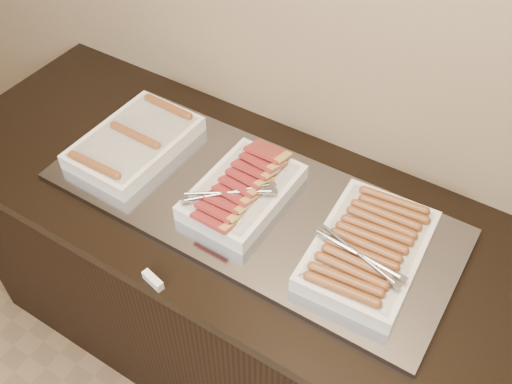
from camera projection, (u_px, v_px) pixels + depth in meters
counter at (249, 291)px, 1.99m from camera, size 2.06×0.76×0.90m
warming_tray at (250, 203)px, 1.65m from camera, size 1.20×0.50×0.02m
dish_left at (135, 142)px, 1.78m from camera, size 0.27×0.40×0.07m
dish_center at (242, 191)px, 1.62m from camera, size 0.25×0.37×0.09m
dish_right at (368, 248)px, 1.48m from camera, size 0.29×0.41×0.08m
label_holder at (153, 280)px, 1.46m from camera, size 0.07×0.03×0.03m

